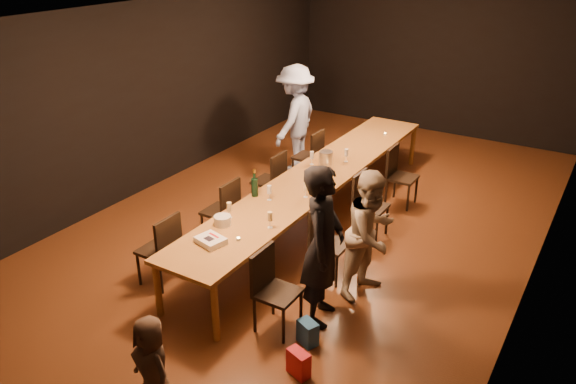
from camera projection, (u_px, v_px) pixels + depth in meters
The scene contains 30 objects.
ground at pixel (316, 221), 8.36m from camera, with size 10.00×10.00×0.00m, color #442311.
room_shell at pixel (320, 83), 7.49m from camera, with size 6.04×10.04×3.02m.
table at pixel (317, 178), 8.07m from camera, with size 0.90×6.00×0.75m.
chair_right_0 at pixel (278, 292), 5.91m from camera, with size 0.42×0.42×0.93m, color black, non-canonical shape.
chair_right_1 at pixel (331, 243), 6.84m from camera, with size 0.42×0.42×0.93m, color black, non-canonical shape.
chair_right_2 at pixel (371, 206), 7.77m from camera, with size 0.42×0.42×0.93m, color black, non-canonical shape.
chair_right_3 at pixel (402, 177), 8.69m from camera, with size 0.42×0.42×0.93m, color black, non-canonical shape.
chair_left_0 at pixel (158, 249), 6.72m from camera, with size 0.42×0.42×0.93m, color black, non-canonical shape.
chair_left_1 at pixel (220, 210), 7.65m from camera, with size 0.42×0.42×0.93m, color black, non-canonical shape.
chair_left_2 at pixel (268, 180), 8.57m from camera, with size 0.42×0.42×0.93m, color black, non-canonical shape.
chair_left_3 at pixel (307, 156), 9.50m from camera, with size 0.42×0.42×0.93m, color black, non-canonical shape.
woman_birthday at pixel (323, 246), 5.90m from camera, with size 0.67×0.44×1.83m, color black.
woman_tan at pixel (371, 234), 6.42m from camera, with size 0.75×0.59×1.55m, color #BCA98D.
man_blue at pixel (295, 118), 9.87m from camera, with size 1.21×0.70×1.88m, color #9BB6F0.
child at pixel (153, 366), 4.85m from camera, with size 0.49×0.32×0.99m, color #443226.
gift_bag_red at pixel (299, 363), 5.41m from camera, with size 0.23×0.13×0.27m, color red.
gift_bag_blue at pixel (308, 333), 5.83m from camera, with size 0.21×0.14×0.27m, color #2763A9.
birthday_cake at pixel (211, 240), 6.26m from camera, with size 0.36×0.31×0.07m.
plate_stack at pixel (223, 220), 6.65m from camera, with size 0.20×0.20×0.11m, color silver.
champagne_bottle at pixel (255, 183), 7.32m from camera, with size 0.09×0.09×0.38m, color black, non-canonical shape.
ice_bucket at pixel (326, 159), 8.31m from camera, with size 0.20×0.20×0.22m, color #BABABF.
wineglass_0 at pixel (229, 210), 6.79m from camera, with size 0.06×0.06×0.21m, color beige, non-canonical shape.
wineglass_1 at pixel (270, 220), 6.56m from camera, with size 0.06×0.06×0.21m, color beige, non-canonical shape.
wineglass_2 at pixel (269, 193), 7.24m from camera, with size 0.06×0.06×0.21m, color silver, non-canonical shape.
wineglass_3 at pixel (306, 190), 7.32m from camera, with size 0.06×0.06×0.21m, color beige, non-canonical shape.
wineglass_4 at pixel (312, 158), 8.36m from camera, with size 0.06×0.06×0.21m, color silver, non-canonical shape.
wineglass_5 at pixel (346, 155), 8.46m from camera, with size 0.06×0.06×0.21m, color silver, non-canonical shape.
tealight_near at pixel (238, 239), 6.33m from camera, with size 0.05×0.05×0.03m, color #B2B7B2.
tealight_mid at pixel (332, 172), 8.10m from camera, with size 0.05×0.05×0.03m, color #B2B7B2.
tealight_far at pixel (385, 134), 9.62m from camera, with size 0.05×0.05×0.03m, color #B2B7B2.
Camera 1 is at (3.52, -6.53, 3.91)m, focal length 35.00 mm.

